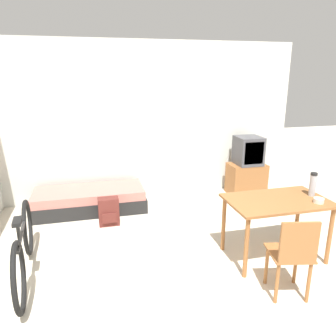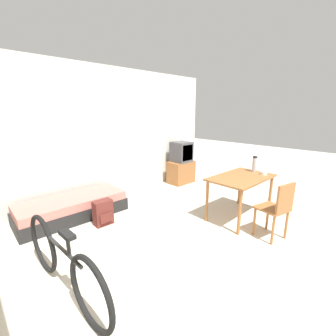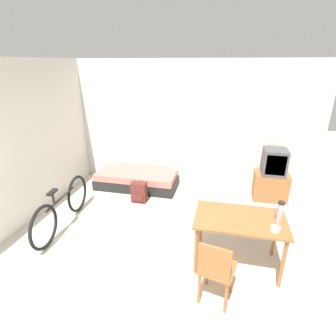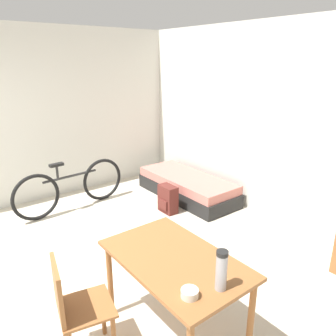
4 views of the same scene
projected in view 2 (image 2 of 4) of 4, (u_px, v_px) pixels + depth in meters
The scene contains 10 objects.
ground_plane at pixel (300, 301), 2.21m from camera, with size 20.00×20.00×0.00m, color beige.
wall_back at pixel (104, 135), 4.62m from camera, with size 5.66×0.06×2.70m.
daybed at pixel (73, 207), 3.94m from camera, with size 1.79×0.75×0.36m.
tv at pixel (181, 164), 5.79m from camera, with size 0.66×0.44×1.07m.
dining_table at pixel (241, 182), 3.82m from camera, with size 1.18×0.72×0.74m.
wooden_chair at pixel (277, 208), 3.17m from camera, with size 0.46×0.46×0.87m.
bicycle at pixel (63, 264), 2.21m from camera, with size 0.18×1.76×0.77m.
thermos_flask at pixel (255, 163), 4.08m from camera, with size 0.08×0.08×0.29m.
mate_bowl at pixel (264, 173), 3.91m from camera, with size 0.12×0.12×0.05m.
backpack at pixel (103, 213), 3.67m from camera, with size 0.30×0.20×0.42m.
Camera 2 is at (-2.20, -0.45, 1.81)m, focal length 24.00 mm.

